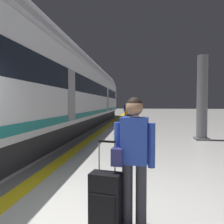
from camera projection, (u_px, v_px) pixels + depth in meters
The scene contains 13 objects.
ground_plane at pixel (52, 217), 2.97m from camera, with size 120.00×120.00×0.00m, color silver.
safety_line_strip at pixel (103, 129), 13.00m from camera, with size 0.36×80.00×0.01m, color yellow.
tactile_edge_band at pixel (98, 129), 13.03m from camera, with size 0.52×80.00×0.01m, color slate.
high_speed_train at pixel (72, 88), 13.43m from camera, with size 2.94×30.46×4.97m.
traveller_foreground at pixel (133, 153), 2.69m from camera, with size 0.54×0.29×1.65m.
rolling_suitcase_foreground at pixel (105, 199), 2.65m from camera, with size 0.41×0.30×1.11m.
passenger_near at pixel (130, 112), 14.22m from camera, with size 0.52×0.40×1.72m.
duffel_bag_near at pixel (134, 125), 14.13m from camera, with size 0.44×0.26×0.36m.
passenger_mid at pixel (126, 109), 21.22m from camera, with size 0.50×0.36×1.63m.
suitcase_mid at pixel (129, 116), 20.91m from camera, with size 0.38×0.24×0.67m.
passenger_far at pixel (133, 109), 19.04m from camera, with size 0.52×0.41×1.73m.
suitcase_far at pixel (137, 117), 18.76m from camera, with size 0.41×0.29×1.02m.
platform_pillar at pixel (202, 100), 9.15m from camera, with size 0.56×0.56×3.60m.
Camera 1 is at (1.17, -2.79, 1.57)m, focal length 34.53 mm.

